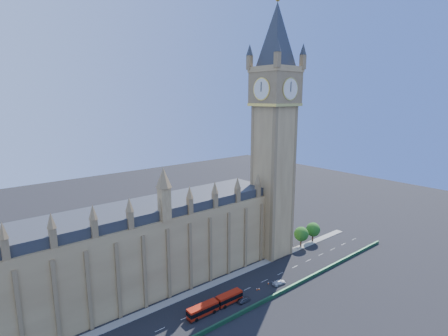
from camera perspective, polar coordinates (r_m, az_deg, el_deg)
ground at (r=113.53m, az=-0.94°, el=-21.09°), size 400.00×400.00×0.00m
palace_westminster at (r=113.28m, az=-18.56°, el=-13.80°), size 120.00×20.00×28.00m
elizabeth_tower at (r=132.22m, az=8.24°, el=8.49°), size 20.59×20.59×105.00m
bridge_parapet at (r=107.45m, az=2.30°, el=-22.79°), size 160.00×0.60×1.20m
kerb_north at (r=119.98m, az=-3.93°, el=-19.13°), size 160.00×3.00×0.16m
tree_east_near at (r=150.96m, az=12.53°, el=-10.40°), size 6.00×6.00×8.50m
tree_east_far at (r=156.97m, az=14.37°, el=-9.63°), size 6.00×6.00×8.50m
red_bus at (r=109.61m, az=-1.38°, el=-21.35°), size 18.87×3.23×3.20m
car_grey at (r=113.44m, az=3.28°, el=-20.71°), size 4.17×1.68×1.42m
car_silver at (r=112.41m, az=0.83°, el=-20.96°), size 5.03×2.05×1.62m
car_white at (r=123.44m, az=8.97°, el=-17.97°), size 5.14×2.45×1.45m
cone_a at (r=119.95m, az=5.74°, el=-19.01°), size 0.60×0.60×0.76m
cone_b at (r=119.78m, az=5.40°, el=-19.08°), size 0.53×0.53×0.66m
cone_c at (r=123.51m, az=7.28°, el=-18.08°), size 0.60×0.60×0.79m
cone_d at (r=124.53m, az=8.25°, el=-17.88°), size 0.49×0.49×0.64m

